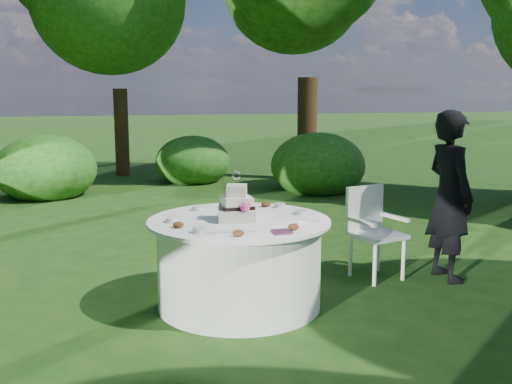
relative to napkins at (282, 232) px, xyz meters
The scene contains 9 objects.
ground 0.98m from the napkins, 110.26° to the left, with size 80.00×80.00×0.00m, color #133A10.
napkins is the anchor object (origin of this frame).
feather_plume 0.37m from the napkins, 158.74° to the left, with size 0.48×0.07×0.01m, color silver.
guest 2.11m from the napkins, 22.04° to the left, with size 0.61×0.40×1.67m, color black.
table 0.72m from the napkins, 110.26° to the left, with size 1.56×1.56×0.77m.
cake 0.60m from the napkins, 113.02° to the left, with size 0.36×0.36×0.43m.
chair 1.68m from the napkins, 39.83° to the left, with size 0.56×0.56×0.91m.
votives 0.63m from the napkins, 104.92° to the left, with size 1.25×0.96×0.04m.
petal_cups 0.42m from the napkins, 118.85° to the left, with size 1.00×1.14×0.05m.
Camera 1 is at (-1.12, -4.86, 1.86)m, focal length 42.00 mm.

